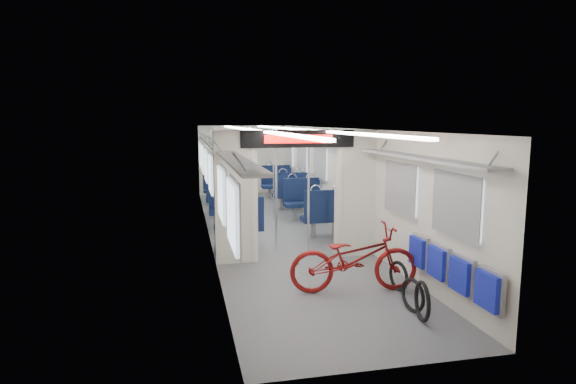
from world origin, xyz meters
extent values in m
plane|color=#515456|center=(0.00, 0.00, 0.00)|extent=(12.00, 12.00, 0.00)
cube|color=silver|center=(-1.45, 0.00, 1.15)|extent=(0.02, 12.00, 2.30)
cube|color=silver|center=(1.45, 0.00, 1.15)|extent=(0.02, 12.00, 2.30)
cube|color=silver|center=(0.00, 6.00, 1.15)|extent=(2.90, 0.02, 2.30)
cube|color=silver|center=(0.00, -6.00, 1.15)|extent=(2.90, 0.02, 2.30)
cube|color=silver|center=(0.00, 0.00, 2.30)|extent=(2.90, 12.00, 0.02)
cube|color=white|center=(-0.55, 0.00, 2.27)|extent=(0.12, 11.40, 0.04)
cube|color=white|center=(0.55, 0.00, 2.27)|extent=(0.12, 11.40, 0.04)
cube|color=silver|center=(-1.12, -2.00, 1.00)|extent=(0.65, 0.18, 2.00)
cube|color=silver|center=(1.12, -2.00, 1.00)|extent=(0.65, 0.18, 2.00)
cube|color=silver|center=(0.00, -2.00, 2.15)|extent=(2.90, 0.18, 0.30)
cylinder|color=silver|center=(-0.80, -2.00, 1.00)|extent=(0.20, 0.20, 2.00)
cylinder|color=silver|center=(0.80, -2.00, 1.00)|extent=(0.20, 0.20, 2.00)
cube|color=black|center=(0.00, -2.11, 2.15)|extent=(2.00, 0.03, 0.30)
cube|color=#FF0C07|center=(0.00, -2.13, 2.15)|extent=(1.20, 0.02, 0.14)
cube|color=silver|center=(-1.42, -4.80, 1.40)|extent=(0.04, 1.00, 0.75)
cube|color=silver|center=(1.42, -4.80, 1.40)|extent=(0.04, 1.00, 0.75)
cube|color=silver|center=(-1.42, -3.20, 1.40)|extent=(0.04, 1.00, 0.75)
cube|color=silver|center=(1.42, -3.20, 1.40)|extent=(0.04, 1.00, 0.75)
cube|color=silver|center=(-1.42, -0.50, 1.40)|extent=(0.04, 1.00, 0.75)
cube|color=silver|center=(1.42, -0.50, 1.40)|extent=(0.04, 1.00, 0.75)
cube|color=silver|center=(-1.42, 1.40, 1.40)|extent=(0.04, 1.00, 0.75)
cube|color=silver|center=(1.42, 1.40, 1.40)|extent=(0.04, 1.00, 0.75)
cube|color=silver|center=(-1.42, 3.30, 1.40)|extent=(0.04, 1.00, 0.75)
cube|color=silver|center=(1.42, 3.30, 1.40)|extent=(0.04, 1.00, 0.75)
cube|color=silver|center=(-1.42, 5.10, 1.40)|extent=(0.04, 1.00, 0.75)
cube|color=silver|center=(1.42, 5.10, 1.40)|extent=(0.04, 1.00, 0.75)
cube|color=gray|center=(-1.27, -4.00, 1.95)|extent=(0.30, 3.60, 0.04)
cube|color=gray|center=(1.27, -4.00, 1.95)|extent=(0.30, 3.60, 0.04)
cube|color=gray|center=(-1.27, 2.00, 1.95)|extent=(0.30, 7.60, 0.04)
cube|color=gray|center=(1.27, 2.00, 1.95)|extent=(0.30, 7.60, 0.04)
cube|color=gray|center=(0.00, 5.94, 1.00)|extent=(0.90, 0.05, 2.00)
imported|color=maroon|center=(0.42, -3.83, 0.49)|extent=(1.93, 0.84, 0.98)
cube|color=gray|center=(1.38, -5.64, 0.58)|extent=(0.06, 0.43, 0.49)
cube|color=#101799|center=(1.32, -5.64, 0.58)|extent=(0.06, 0.39, 0.41)
cube|color=gray|center=(1.38, -5.09, 0.58)|extent=(0.06, 0.43, 0.49)
cube|color=#101799|center=(1.32, -5.09, 0.58)|extent=(0.06, 0.39, 0.41)
cube|color=gray|center=(1.38, -4.54, 0.58)|extent=(0.06, 0.43, 0.49)
cube|color=#101799|center=(1.32, -4.54, 0.58)|extent=(0.06, 0.39, 0.41)
cube|color=gray|center=(1.38, -3.99, 0.58)|extent=(0.06, 0.43, 0.49)
cube|color=#101799|center=(1.32, -3.99, 0.58)|extent=(0.06, 0.39, 0.41)
torus|color=black|center=(0.88, -5.01, 0.23)|extent=(0.13, 0.51, 0.51)
torus|color=black|center=(0.90, -4.72, 0.20)|extent=(0.14, 0.46, 0.46)
torus|color=black|center=(1.07, -3.94, 0.20)|extent=(0.13, 0.45, 0.44)
cube|color=#0C1636|center=(-0.70, -1.05, 0.40)|extent=(0.46, 0.43, 0.10)
cylinder|color=gray|center=(-0.70, -1.05, 0.17)|extent=(0.10, 0.10, 0.35)
cube|color=#0C1636|center=(-0.70, -1.22, 0.73)|extent=(0.46, 0.08, 0.57)
torus|color=silver|center=(-0.70, -1.22, 1.02)|extent=(0.23, 0.03, 0.23)
cube|color=#0C1636|center=(-0.70, 0.71, 0.40)|extent=(0.46, 0.43, 0.10)
cylinder|color=gray|center=(-0.70, 0.71, 0.17)|extent=(0.10, 0.10, 0.35)
cube|color=#0C1636|center=(-0.70, 0.88, 0.73)|extent=(0.46, 0.08, 0.57)
torus|color=silver|center=(-0.70, 0.88, 1.02)|extent=(0.23, 0.03, 0.23)
cube|color=#0C1636|center=(-1.17, -1.05, 0.40)|extent=(0.46, 0.43, 0.10)
cylinder|color=gray|center=(-1.17, -1.05, 0.17)|extent=(0.10, 0.10, 0.35)
cube|color=#0C1636|center=(-1.17, -1.22, 0.73)|extent=(0.46, 0.08, 0.57)
torus|color=silver|center=(-1.17, -1.22, 1.02)|extent=(0.23, 0.03, 0.23)
cube|color=#0C1636|center=(-1.17, 0.71, 0.40)|extent=(0.46, 0.43, 0.10)
cylinder|color=gray|center=(-1.17, 0.71, 0.17)|extent=(0.10, 0.10, 0.35)
cube|color=#0C1636|center=(-1.17, 0.88, 0.73)|extent=(0.46, 0.08, 0.57)
torus|color=silver|center=(-1.17, 0.88, 1.02)|extent=(0.23, 0.03, 0.23)
cube|color=#0C1636|center=(0.70, -0.57, 0.40)|extent=(0.48, 0.45, 0.10)
cylinder|color=gray|center=(0.70, -0.57, 0.17)|extent=(0.10, 0.10, 0.35)
cube|color=#0C1636|center=(0.70, -0.75, 0.74)|extent=(0.48, 0.09, 0.59)
torus|color=silver|center=(0.70, -0.75, 1.04)|extent=(0.24, 0.03, 0.24)
cube|color=#0C1636|center=(0.70, 1.25, 0.40)|extent=(0.48, 0.45, 0.10)
cylinder|color=gray|center=(0.70, 1.25, 0.17)|extent=(0.10, 0.10, 0.35)
cube|color=#0C1636|center=(0.70, 1.43, 0.74)|extent=(0.48, 0.09, 0.59)
torus|color=silver|center=(0.70, 1.43, 1.04)|extent=(0.24, 0.03, 0.24)
cube|color=#0C1636|center=(1.17, -0.57, 0.40)|extent=(0.48, 0.45, 0.10)
cylinder|color=gray|center=(1.17, -0.57, 0.17)|extent=(0.10, 0.10, 0.35)
cube|color=#0C1636|center=(1.17, -0.75, 0.74)|extent=(0.48, 0.09, 0.59)
torus|color=silver|center=(1.17, -0.75, 1.04)|extent=(0.24, 0.03, 0.24)
cube|color=#0C1636|center=(1.17, 1.25, 0.40)|extent=(0.48, 0.45, 0.10)
cylinder|color=gray|center=(1.17, 1.25, 0.17)|extent=(0.10, 0.10, 0.35)
cube|color=#0C1636|center=(1.17, 1.43, 0.74)|extent=(0.48, 0.09, 0.59)
torus|color=silver|center=(1.17, 1.43, 1.04)|extent=(0.24, 0.03, 0.24)
cube|color=#0C1636|center=(-0.70, 2.41, 0.40)|extent=(0.45, 0.42, 0.10)
cylinder|color=gray|center=(-0.70, 2.41, 0.17)|extent=(0.10, 0.10, 0.35)
cube|color=#0C1636|center=(-0.70, 2.24, 0.73)|extent=(0.45, 0.08, 0.55)
torus|color=silver|center=(-0.70, 2.24, 1.00)|extent=(0.23, 0.03, 0.23)
cube|color=#0C1636|center=(-0.70, 4.12, 0.40)|extent=(0.45, 0.42, 0.10)
cylinder|color=gray|center=(-0.70, 4.12, 0.17)|extent=(0.10, 0.10, 0.35)
cube|color=#0C1636|center=(-0.70, 4.29, 0.73)|extent=(0.45, 0.08, 0.55)
torus|color=silver|center=(-0.70, 4.29, 1.00)|extent=(0.23, 0.03, 0.23)
cube|color=#0C1636|center=(-1.17, 2.41, 0.40)|extent=(0.45, 0.42, 0.10)
cylinder|color=gray|center=(-1.17, 2.41, 0.17)|extent=(0.10, 0.10, 0.35)
cube|color=#0C1636|center=(-1.17, 2.24, 0.73)|extent=(0.45, 0.08, 0.55)
torus|color=silver|center=(-1.17, 2.24, 1.00)|extent=(0.23, 0.03, 0.23)
cube|color=#0C1636|center=(-1.17, 4.12, 0.40)|extent=(0.45, 0.42, 0.10)
cylinder|color=gray|center=(-1.17, 4.12, 0.17)|extent=(0.10, 0.10, 0.35)
cube|color=#0C1636|center=(-1.17, 4.29, 0.73)|extent=(0.45, 0.08, 0.55)
torus|color=silver|center=(-1.17, 4.29, 1.00)|extent=(0.23, 0.03, 0.23)
cube|color=#0C1636|center=(0.70, 2.76, 0.40)|extent=(0.49, 0.46, 0.10)
cylinder|color=gray|center=(0.70, 2.76, 0.17)|extent=(0.10, 0.10, 0.35)
cube|color=#0C1636|center=(0.70, 2.58, 0.75)|extent=(0.49, 0.09, 0.60)
torus|color=silver|center=(0.70, 2.58, 1.05)|extent=(0.25, 0.03, 0.25)
cube|color=#0C1636|center=(0.70, 4.63, 0.40)|extent=(0.49, 0.46, 0.10)
cylinder|color=gray|center=(0.70, 4.63, 0.17)|extent=(0.10, 0.10, 0.35)
cube|color=#0C1636|center=(0.70, 4.81, 0.75)|extent=(0.49, 0.09, 0.60)
torus|color=silver|center=(0.70, 4.81, 1.05)|extent=(0.25, 0.03, 0.25)
cube|color=#0C1636|center=(1.17, 2.76, 0.40)|extent=(0.49, 0.46, 0.10)
cylinder|color=gray|center=(1.17, 2.76, 0.17)|extent=(0.10, 0.10, 0.35)
cube|color=#0C1636|center=(1.17, 2.58, 0.75)|extent=(0.49, 0.09, 0.60)
torus|color=silver|center=(1.17, 2.58, 1.05)|extent=(0.25, 0.03, 0.25)
cube|color=#0C1636|center=(1.17, 4.63, 0.40)|extent=(0.49, 0.46, 0.10)
cylinder|color=gray|center=(1.17, 4.63, 0.17)|extent=(0.10, 0.10, 0.35)
cube|color=#0C1636|center=(1.17, 4.81, 0.75)|extent=(0.49, 0.09, 0.60)
torus|color=silver|center=(1.17, 4.81, 1.05)|extent=(0.25, 0.03, 0.25)
cylinder|color=silver|center=(-0.25, -1.37, 1.15)|extent=(0.04, 0.04, 2.30)
cylinder|color=silver|center=(0.35, -1.49, 1.15)|extent=(0.04, 0.04, 2.30)
cylinder|color=silver|center=(-0.31, 1.72, 1.15)|extent=(0.04, 0.04, 2.30)
cylinder|color=silver|center=(0.26, 1.62, 1.15)|extent=(0.04, 0.04, 2.30)
camera|label=1|loc=(-1.94, -10.19, 2.46)|focal=30.00mm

